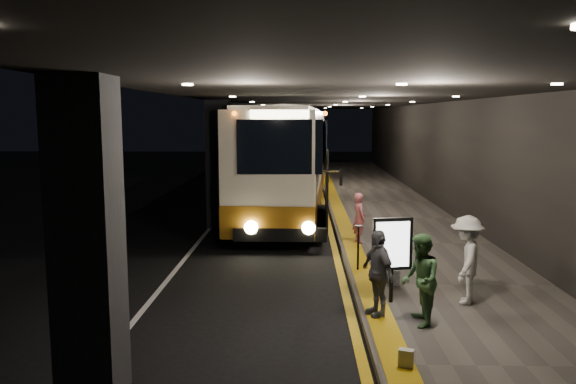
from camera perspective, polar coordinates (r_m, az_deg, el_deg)
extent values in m
plane|color=black|center=(15.85, -3.64, -6.38)|extent=(90.00, 90.00, 0.00)
cube|color=silver|center=(20.92, -7.36, -2.94)|extent=(0.12, 50.00, 0.01)
cube|color=gold|center=(20.70, 4.08, -3.01)|extent=(0.18, 50.00, 0.01)
cube|color=#514C44|center=(20.94, 10.67, -2.81)|extent=(4.50, 50.00, 0.15)
cube|color=gold|center=(20.70, 5.47, -2.60)|extent=(0.50, 50.00, 0.01)
cube|color=black|center=(21.09, 16.94, 5.07)|extent=(0.10, 50.00, 6.00)
cube|color=black|center=(8.04, -19.70, -4.72)|extent=(0.80, 0.80, 4.40)
cube|color=black|center=(19.60, -7.05, 2.82)|extent=(0.80, 0.80, 4.40)
cube|color=black|center=(31.49, -3.84, 4.72)|extent=(0.80, 0.80, 4.40)
cube|color=black|center=(20.35, 4.64, 9.80)|extent=(9.00, 50.00, 0.40)
cube|color=beige|center=(21.71, -0.18, 3.44)|extent=(3.37, 12.87, 3.61)
cube|color=#8A5F14|center=(21.86, -0.18, -0.03)|extent=(3.39, 12.89, 0.96)
cube|color=black|center=(15.28, -0.86, 4.60)|extent=(2.34, 0.19, 1.49)
cube|color=black|center=(15.68, -0.83, -4.33)|extent=(2.61, 0.40, 0.37)
cylinder|color=black|center=(18.02, -4.39, -2.94)|extent=(0.30, 1.06, 1.06)
cylinder|color=black|center=(17.93, 3.32, -2.98)|extent=(0.30, 1.06, 1.06)
cylinder|color=black|center=(26.17, -2.56, 0.44)|extent=(0.30, 1.06, 1.06)
cylinder|color=black|center=(26.11, 2.73, 0.42)|extent=(0.30, 1.06, 1.06)
sphere|color=#FFEAA5|center=(15.60, -3.77, -3.62)|extent=(0.38, 0.38, 0.38)
sphere|color=#FFEAA5|center=(15.54, 2.10, -3.65)|extent=(0.38, 0.38, 0.38)
cube|color=#FFF2BF|center=(15.24, -0.87, 7.90)|extent=(1.59, 0.14, 0.23)
cube|color=beige|center=(33.79, 0.41, 4.63)|extent=(2.91, 11.61, 3.26)
cube|color=#8A5F14|center=(33.88, 0.41, 2.60)|extent=(2.93, 11.63, 0.86)
cube|color=black|center=(27.98, 0.20, 5.45)|extent=(2.11, 0.15, 1.34)
cube|color=black|center=(28.24, 0.20, 0.98)|extent=(2.36, 0.35, 0.34)
cylinder|color=black|center=(30.33, -1.76, 1.35)|extent=(0.27, 0.96, 0.96)
cylinder|color=black|center=(30.29, 2.32, 1.34)|extent=(0.27, 0.96, 0.96)
cylinder|color=black|center=(37.76, -1.13, 2.63)|extent=(0.27, 0.96, 0.96)
cylinder|color=black|center=(37.73, 2.15, 2.62)|extent=(0.27, 0.96, 0.96)
imported|color=#D1616D|center=(16.59, 7.23, -2.63)|extent=(0.50, 0.62, 1.49)
imported|color=#3D6839|center=(10.35, 13.28, -8.67)|extent=(0.53, 0.83, 1.66)
imported|color=beige|center=(11.77, 17.69, -6.56)|extent=(0.92, 1.26, 1.77)
imported|color=#4D4E52|center=(10.68, 9.09, -8.12)|extent=(0.84, 1.07, 1.63)
cube|color=black|center=(12.75, 10.62, -8.55)|extent=(0.29, 0.13, 0.34)
cube|color=silver|center=(8.88, 11.91, -16.21)|extent=(0.25, 0.19, 0.28)
cylinder|color=black|center=(11.59, 10.43, -9.36)|extent=(0.08, 0.08, 0.67)
cube|color=black|center=(11.37, 10.54, -5.20)|extent=(0.82, 0.26, 1.05)
cube|color=white|center=(11.31, 10.59, -5.27)|extent=(0.68, 0.15, 0.91)
cylinder|color=black|center=(13.73, 7.14, -5.69)|extent=(0.05, 0.05, 1.08)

